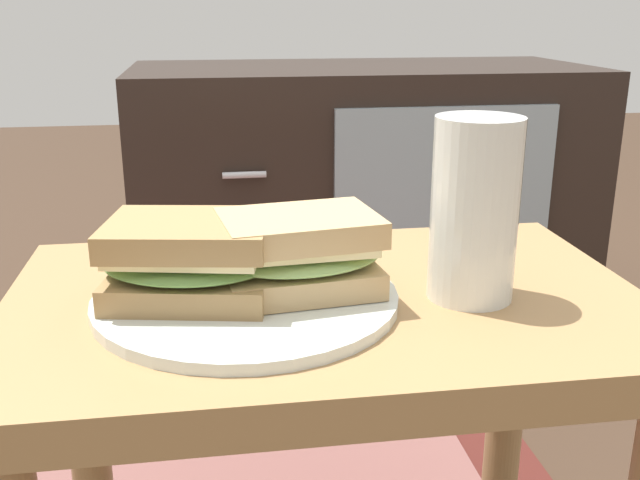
{
  "coord_description": "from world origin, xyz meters",
  "views": [
    {
      "loc": [
        -0.1,
        -0.59,
        0.7
      ],
      "look_at": [
        -0.01,
        0.0,
        0.51
      ],
      "focal_mm": 40.97,
      "sensor_mm": 36.0,
      "label": 1
    }
  ],
  "objects_px": {
    "tv_cabinet": "(360,199)",
    "sandwich_front": "(189,260)",
    "plate": "(246,299)",
    "beer_glass": "(474,214)",
    "sandwich_back": "(300,253)"
  },
  "relations": [
    {
      "from": "tv_cabinet",
      "to": "sandwich_back",
      "type": "height_order",
      "value": "tv_cabinet"
    },
    {
      "from": "beer_glass",
      "to": "sandwich_back",
      "type": "bearing_deg",
      "value": 175.63
    },
    {
      "from": "tv_cabinet",
      "to": "sandwich_back",
      "type": "xyz_separation_m",
      "value": [
        -0.25,
        -0.96,
        0.21
      ]
    },
    {
      "from": "tv_cabinet",
      "to": "beer_glass",
      "type": "xyz_separation_m",
      "value": [
        -0.11,
        -0.97,
        0.24
      ]
    },
    {
      "from": "tv_cabinet",
      "to": "sandwich_front",
      "type": "distance_m",
      "value": 1.04
    },
    {
      "from": "sandwich_front",
      "to": "tv_cabinet",
      "type": "bearing_deg",
      "value": 70.21
    },
    {
      "from": "plate",
      "to": "sandwich_front",
      "type": "bearing_deg",
      "value": -179.73
    },
    {
      "from": "sandwich_front",
      "to": "beer_glass",
      "type": "distance_m",
      "value": 0.24
    },
    {
      "from": "tv_cabinet",
      "to": "sandwich_front",
      "type": "relative_size",
      "value": 6.03
    },
    {
      "from": "plate",
      "to": "sandwich_back",
      "type": "relative_size",
      "value": 1.72
    },
    {
      "from": "tv_cabinet",
      "to": "sandwich_back",
      "type": "relative_size",
      "value": 6.4
    },
    {
      "from": "sandwich_front",
      "to": "sandwich_back",
      "type": "relative_size",
      "value": 1.06
    },
    {
      "from": "plate",
      "to": "beer_glass",
      "type": "height_order",
      "value": "beer_glass"
    },
    {
      "from": "tv_cabinet",
      "to": "sandwich_front",
      "type": "xyz_separation_m",
      "value": [
        -0.35,
        -0.96,
        0.21
      ]
    },
    {
      "from": "plate",
      "to": "sandwich_front",
      "type": "distance_m",
      "value": 0.06
    }
  ]
}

